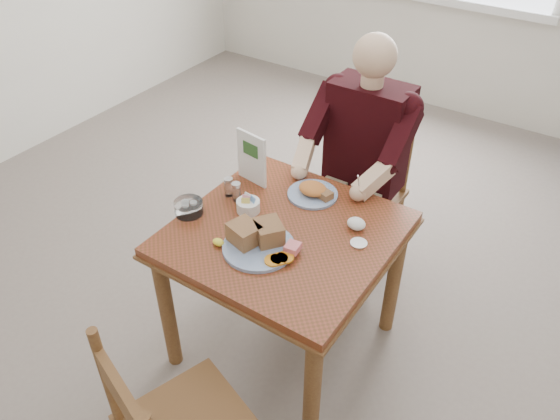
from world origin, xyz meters
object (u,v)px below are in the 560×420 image
Objects in this scene: near_plate at (259,239)px; far_plate at (314,192)px; diner at (361,147)px; chair_far at (363,192)px; table at (285,249)px.

near_plate reaches higher than far_plate.
chair_far is at bearing 90.01° from diner.
chair_far is 0.69× the size of diner.
near_plate is (-0.03, -0.86, -0.02)m from diner.
near_plate is at bearing -100.73° from table.
diner is at bearing 88.11° from near_plate.
far_plate is at bearing 95.13° from table.
table is at bearing -84.87° from far_plate.
chair_far reaches higher than near_plate.
chair_far is at bearing 88.29° from near_plate.
far_plate is at bearing -92.86° from chair_far.
diner is at bearing -89.99° from chair_far.
table is 0.66× the size of diner.
diner reaches higher than far_plate.
far_plate is at bearing -93.47° from diner.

